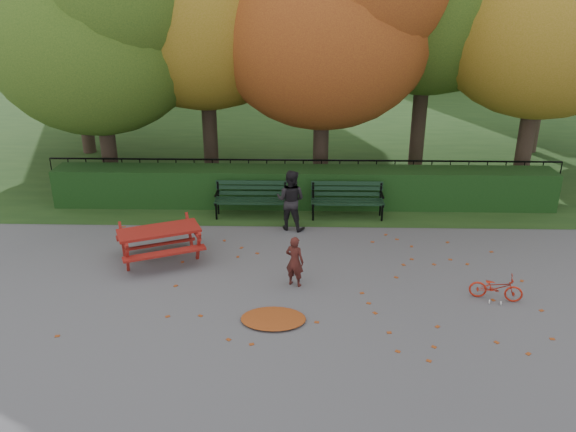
{
  "coord_description": "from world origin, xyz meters",
  "views": [
    {
      "loc": [
        -0.04,
        -9.45,
        5.35
      ],
      "look_at": [
        -0.31,
        1.24,
        1.0
      ],
      "focal_mm": 35.0,
      "sensor_mm": 36.0,
      "label": 1
    }
  ],
  "objects_px": {
    "tree_c": "(337,10)",
    "bicycle": "(496,287)",
    "bench_right": "(347,197)",
    "child": "(295,261)",
    "adult": "(291,200)",
    "bench_left": "(251,196)",
    "tree_a": "(102,23)",
    "picnic_table": "(159,236)",
    "tree_e": "(565,0)"
  },
  "relations": [
    {
      "from": "bench_right",
      "to": "adult",
      "type": "relative_size",
      "value": 1.23
    },
    {
      "from": "tree_a",
      "to": "bicycle",
      "type": "relative_size",
      "value": 7.92
    },
    {
      "from": "tree_e",
      "to": "bench_right",
      "type": "relative_size",
      "value": 4.53
    },
    {
      "from": "picnic_table",
      "to": "bicycle",
      "type": "relative_size",
      "value": 2.17
    },
    {
      "from": "bench_left",
      "to": "child",
      "type": "distance_m",
      "value": 3.73
    },
    {
      "from": "child",
      "to": "adult",
      "type": "bearing_deg",
      "value": -62.91
    },
    {
      "from": "tree_c",
      "to": "bench_left",
      "type": "height_order",
      "value": "tree_c"
    },
    {
      "from": "tree_c",
      "to": "tree_e",
      "type": "relative_size",
      "value": 0.98
    },
    {
      "from": "bench_right",
      "to": "child",
      "type": "height_order",
      "value": "child"
    },
    {
      "from": "tree_c",
      "to": "bench_left",
      "type": "bearing_deg",
      "value": -133.36
    },
    {
      "from": "tree_e",
      "to": "bench_right",
      "type": "xyz_separation_m",
      "value": [
        -5.42,
        -2.07,
        -4.56
      ]
    },
    {
      "from": "bench_left",
      "to": "bench_right",
      "type": "relative_size",
      "value": 1.0
    },
    {
      "from": "bench_left",
      "to": "picnic_table",
      "type": "height_order",
      "value": "bench_left"
    },
    {
      "from": "tree_c",
      "to": "adult",
      "type": "bearing_deg",
      "value": -110.21
    },
    {
      "from": "bench_left",
      "to": "child",
      "type": "xyz_separation_m",
      "value": [
        1.14,
        -3.55,
        -0.01
      ]
    },
    {
      "from": "bench_left",
      "to": "bicycle",
      "type": "distance_m",
      "value": 6.3
    },
    {
      "from": "tree_a",
      "to": "picnic_table",
      "type": "height_order",
      "value": "tree_a"
    },
    {
      "from": "tree_c",
      "to": "child",
      "type": "bearing_deg",
      "value": -99.69
    },
    {
      "from": "bench_left",
      "to": "bicycle",
      "type": "xyz_separation_m",
      "value": [
        4.86,
        -4.0,
        -0.27
      ]
    },
    {
      "from": "bicycle",
      "to": "picnic_table",
      "type": "bearing_deg",
      "value": 91.98
    },
    {
      "from": "bicycle",
      "to": "bench_left",
      "type": "bearing_deg",
      "value": 64.98
    },
    {
      "from": "tree_a",
      "to": "bench_left",
      "type": "xyz_separation_m",
      "value": [
        3.89,
        -1.88,
        -4.0
      ]
    },
    {
      "from": "tree_e",
      "to": "bicycle",
      "type": "xyz_separation_m",
      "value": [
        -2.97,
        -6.07,
        -4.84
      ]
    },
    {
      "from": "tree_a",
      "to": "child",
      "type": "bearing_deg",
      "value": -47.19
    },
    {
      "from": "adult",
      "to": "tree_e",
      "type": "bearing_deg",
      "value": -138.8
    },
    {
      "from": "tree_c",
      "to": "bench_right",
      "type": "distance_m",
      "value": 4.87
    },
    {
      "from": "picnic_table",
      "to": "bicycle",
      "type": "xyz_separation_m",
      "value": [
        6.55,
        -1.45,
        -0.3
      ]
    },
    {
      "from": "picnic_table",
      "to": "child",
      "type": "bearing_deg",
      "value": -42.94
    },
    {
      "from": "tree_a",
      "to": "tree_c",
      "type": "bearing_deg",
      "value": 3.65
    },
    {
      "from": "child",
      "to": "bicycle",
      "type": "xyz_separation_m",
      "value": [
        3.71,
        -0.45,
        -0.26
      ]
    },
    {
      "from": "tree_c",
      "to": "picnic_table",
      "type": "relative_size",
      "value": 3.9
    },
    {
      "from": "picnic_table",
      "to": "bicycle",
      "type": "height_order",
      "value": "picnic_table"
    },
    {
      "from": "tree_c",
      "to": "bicycle",
      "type": "bearing_deg",
      "value": -66.51
    },
    {
      "from": "tree_e",
      "to": "child",
      "type": "relative_size",
      "value": 8.0
    },
    {
      "from": "child",
      "to": "adult",
      "type": "relative_size",
      "value": 0.7
    },
    {
      "from": "picnic_table",
      "to": "tree_a",
      "type": "bearing_deg",
      "value": 92.83
    },
    {
      "from": "bench_left",
      "to": "adult",
      "type": "distance_m",
      "value": 1.3
    },
    {
      "from": "adult",
      "to": "bicycle",
      "type": "relative_size",
      "value": 1.54
    },
    {
      "from": "tree_e",
      "to": "child",
      "type": "bearing_deg",
      "value": -139.92
    },
    {
      "from": "tree_e",
      "to": "bench_left",
      "type": "height_order",
      "value": "tree_e"
    },
    {
      "from": "bench_left",
      "to": "adult",
      "type": "height_order",
      "value": "adult"
    },
    {
      "from": "bench_right",
      "to": "bicycle",
      "type": "height_order",
      "value": "bench_right"
    },
    {
      "from": "tree_c",
      "to": "bicycle",
      "type": "height_order",
      "value": "tree_c"
    },
    {
      "from": "bench_left",
      "to": "adult",
      "type": "xyz_separation_m",
      "value": [
        1.01,
        -0.8,
        0.21
      ]
    },
    {
      "from": "tree_c",
      "to": "child",
      "type": "relative_size",
      "value": 7.85
    },
    {
      "from": "tree_c",
      "to": "tree_e",
      "type": "bearing_deg",
      "value": -1.93
    },
    {
      "from": "picnic_table",
      "to": "adult",
      "type": "height_order",
      "value": "adult"
    },
    {
      "from": "tree_c",
      "to": "bench_right",
      "type": "xyz_separation_m",
      "value": [
        0.27,
        -2.26,
        -4.3
      ]
    },
    {
      "from": "bench_left",
      "to": "bench_right",
      "type": "distance_m",
      "value": 2.4
    },
    {
      "from": "bench_right",
      "to": "bicycle",
      "type": "bearing_deg",
      "value": -58.47
    }
  ]
}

